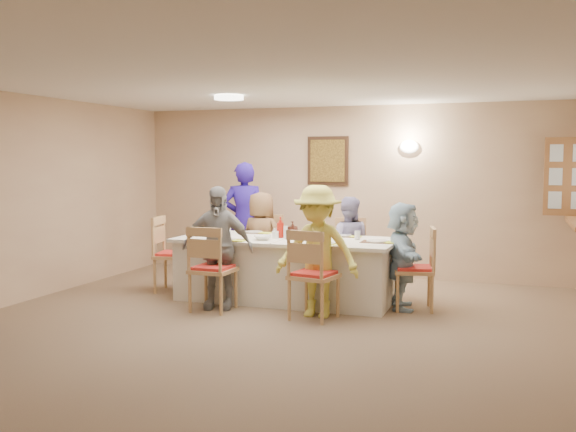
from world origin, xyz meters
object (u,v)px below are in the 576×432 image
(chair_front_left, at_px, (213,268))
(chair_back_right, at_px, (350,255))
(chair_left_end, at_px, (174,254))
(diner_back_left, at_px, (261,239))
(diner_back_right, at_px, (348,245))
(diner_front_left, at_px, (217,247))
(dining_table, at_px, (286,269))
(diner_front_right, at_px, (317,251))
(diner_right_end, at_px, (403,256))
(caregiver, at_px, (244,221))
(chair_right_end, at_px, (414,268))
(chair_back_left, at_px, (265,250))
(chair_front_right, at_px, (314,274))
(condiment_ketchup, at_px, (280,227))

(chair_front_left, bearing_deg, chair_back_right, -125.95)
(chair_left_end, bearing_deg, diner_back_left, -64.22)
(diner_back_right, xyz_separation_m, diner_front_left, (-1.20, -1.36, 0.09))
(diner_back_left, height_order, diner_back_right, diner_back_left)
(chair_back_right, relative_size, diner_back_left, 0.74)
(diner_back_right, height_order, diner_front_left, diner_front_left)
(diner_back_left, bearing_deg, dining_table, 141.63)
(dining_table, height_order, diner_front_right, diner_front_right)
(diner_back_left, distance_m, diner_right_end, 2.13)
(chair_left_end, bearing_deg, caregiver, -33.32)
(chair_left_end, height_order, chair_right_end, chair_left_end)
(chair_front_left, relative_size, diner_back_left, 0.76)
(diner_back_right, bearing_deg, dining_table, 39.25)
(chair_back_left, height_order, diner_front_left, diner_front_left)
(diner_front_left, bearing_deg, caregiver, 93.16)
(chair_front_right, height_order, diner_right_end, diner_right_end)
(chair_right_end, bearing_deg, dining_table, -101.92)
(chair_back_right, xyz_separation_m, diner_back_right, (0.00, -0.12, 0.14))
(chair_front_right, height_order, chair_right_end, chair_front_right)
(chair_back_left, distance_m, chair_front_left, 1.60)
(chair_right_end, relative_size, diner_right_end, 0.78)
(chair_front_left, relative_size, chair_left_end, 0.99)
(dining_table, xyz_separation_m, condiment_ketchup, (-0.09, 0.03, 0.51))
(chair_left_end, bearing_deg, diner_right_end, -99.82)
(chair_front_right, bearing_deg, diner_front_left, 4.44)
(chair_left_end, bearing_deg, condiment_ketchup, -98.72)
(chair_front_left, bearing_deg, chair_back_left, -89.08)
(chair_right_end, height_order, diner_front_left, diner_front_left)
(diner_front_right, xyz_separation_m, condiment_ketchup, (-0.69, 0.71, 0.17))
(chair_back_left, bearing_deg, diner_front_right, -54.63)
(diner_back_left, relative_size, diner_back_right, 1.03)
(diner_front_right, relative_size, condiment_ketchup, 5.60)
(chair_front_left, height_order, diner_right_end, diner_right_end)
(diner_front_left, relative_size, diner_right_end, 1.15)
(dining_table, height_order, chair_back_right, chair_back_right)
(chair_back_left, distance_m, diner_back_right, 1.21)
(chair_back_right, height_order, chair_left_end, chair_left_end)
(chair_back_right, xyz_separation_m, caregiver, (-1.65, 0.35, 0.36))
(diner_back_left, xyz_separation_m, diner_back_right, (1.20, 0.00, -0.02))
(chair_back_right, height_order, caregiver, caregiver)
(condiment_ketchup, bearing_deg, chair_back_right, 48.37)
(chair_back_right, bearing_deg, diner_front_left, -140.82)
(diner_back_left, height_order, diner_front_left, diner_front_left)
(dining_table, height_order, chair_front_right, chair_front_right)
(diner_back_left, xyz_separation_m, condiment_ketchup, (0.51, -0.65, 0.25))
(diner_back_right, bearing_deg, diner_right_end, 131.00)
(chair_front_right, height_order, diner_front_right, diner_front_right)
(dining_table, xyz_separation_m, chair_back_left, (-0.60, 0.80, 0.10))
(chair_left_end, relative_size, caregiver, 0.59)
(diner_front_right, relative_size, diner_right_end, 1.17)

